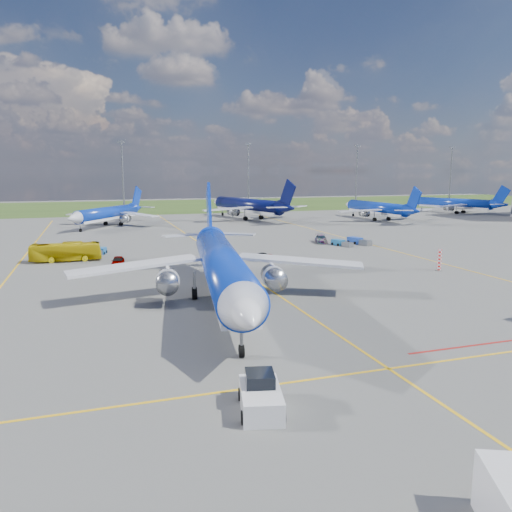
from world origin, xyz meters
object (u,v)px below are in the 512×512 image
object	(u,v)px
bg_jet_nnw	(108,226)
main_airliner	(223,305)
service_car_b	(265,256)
service_car_c	(321,239)
bg_jet_ene	(453,213)
bg_jet_n	(248,219)
baggage_tug_c	(100,252)
apron_bus	(66,252)
warning_post	(439,260)
baggage_tug_e	(358,241)
pushback_tug	(261,396)
service_car_a	(118,261)
bg_jet_ne	(376,220)
baggage_tug_w	(341,243)

from	to	relation	value
bg_jet_nnw	main_airliner	world-z (taller)	main_airliner
service_car_b	service_car_c	world-z (taller)	service_car_c
bg_jet_ene	main_airliner	world-z (taller)	main_airliner
bg_jet_ene	bg_jet_nnw	bearing A→B (deg)	-18.67
bg_jet_n	baggage_tug_c	xyz separation A→B (m)	(-41.20, -51.27, 0.47)
bg_jet_nnw	bg_jet_ene	distance (m)	109.04
bg_jet_nnw	apron_bus	bearing A→B (deg)	-66.34
bg_jet_n	baggage_tug_c	bearing A→B (deg)	35.18
bg_jet_n	apron_bus	xyz separation A→B (m)	(-46.25, -55.95, 1.45)
warning_post	service_car_b	bearing A→B (deg)	142.95
bg_jet_ene	baggage_tug_e	bearing A→B (deg)	17.02
apron_bus	bg_jet_n	bearing A→B (deg)	-39.46
service_car_c	baggage_tug_c	distance (m)	40.59
bg_jet_nnw	apron_bus	size ratio (longest dim) A/B	3.39
baggage_tug_c	apron_bus	bearing A→B (deg)	-122.42
bg_jet_nnw	pushback_tug	distance (m)	103.29
apron_bus	service_car_a	xyz separation A→B (m)	(7.36, -6.57, -0.73)
bg_jet_ne	service_car_c	world-z (taller)	bg_jet_ne
bg_jet_n	bg_jet_ene	size ratio (longest dim) A/B	1.23
bg_jet_nnw	pushback_tug	xyz separation A→B (m)	(5.29, -103.15, 0.83)
service_car_a	baggage_tug_e	distance (m)	44.95
bg_jet_ene	service_car_a	bearing A→B (deg)	7.30
pushback_tug	baggage_tug_w	world-z (taller)	pushback_tug
service_car_b	apron_bus	bearing A→B (deg)	70.65
service_car_c	apron_bus	bearing A→B (deg)	-153.97
main_airliner	bg_jet_ne	bearing A→B (deg)	58.37
warning_post	bg_jet_nnw	bearing A→B (deg)	120.00
service_car_a	baggage_tug_w	world-z (taller)	service_car_a
service_car_b	baggage_tug_e	world-z (taller)	baggage_tug_e
apron_bus	service_car_c	size ratio (longest dim) A/B	2.05
bg_jet_nnw	service_car_b	size ratio (longest dim) A/B	8.58
baggage_tug_e	baggage_tug_w	bearing A→B (deg)	177.59
bg_jet_ne	baggage_tug_e	world-z (taller)	bg_jet_ne
bg_jet_ne	baggage_tug_w	xyz separation A→B (m)	(-32.64, -41.24, 0.49)
baggage_tug_c	baggage_tug_e	distance (m)	46.49
bg_jet_nnw	baggage_tug_w	bearing A→B (deg)	-17.16
bg_jet_ne	pushback_tug	size ratio (longest dim) A/B	5.89
service_car_a	bg_jet_ne	bearing A→B (deg)	41.45
service_car_a	baggage_tug_e	size ratio (longest dim) A/B	0.76
pushback_tug	baggage_tug_w	bearing A→B (deg)	71.41
bg_jet_n	bg_jet_nnw	bearing A→B (deg)	-5.06
pushback_tug	baggage_tug_w	distance (m)	65.79
service_car_b	baggage_tug_w	world-z (taller)	service_car_b
service_car_c	baggage_tug_e	xyz separation A→B (m)	(5.85, -3.91, -0.17)
bg_jet_nnw	service_car_c	world-z (taller)	bg_jet_nnw
service_car_a	service_car_b	distance (m)	21.86
bg_jet_ene	baggage_tug_c	size ratio (longest dim) A/B	7.46
bg_jet_nnw	bg_jet_ne	xyz separation A→B (m)	(72.43, -5.90, 0.00)
service_car_b	service_car_c	bearing A→B (deg)	-51.87
warning_post	service_car_a	distance (m)	45.40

